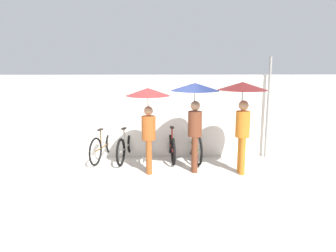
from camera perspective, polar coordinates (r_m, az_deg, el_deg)
The scene contains 11 objects.
ground_plane at distance 7.39m, azimuth -3.73°, elevation -9.02°, with size 30.00×30.00×0.00m, color #B7B2A8.
back_wall at distance 8.80m, azimuth -3.33°, elevation 1.71°, with size 11.35×0.12×2.20m.
parked_bicycle_0 at distance 8.77m, azimuth -11.07°, elevation -3.37°, with size 0.57×1.70×1.04m.
parked_bicycle_1 at distance 8.67m, azimuth -7.26°, elevation -3.49°, with size 0.47×1.76×1.01m.
parked_bicycle_2 at distance 8.64m, azimuth -3.35°, elevation -3.46°, with size 0.44×1.73×1.08m.
parked_bicycle_3 at distance 8.63m, azimuth 0.57°, elevation -3.49°, with size 0.44×1.65×1.00m.
parked_bicycle_4 at distance 8.62m, azimuth 4.51°, elevation -3.28°, with size 0.44×1.74×0.99m.
pedestrian_leading at distance 7.44m, azimuth -3.49°, elevation 3.51°, with size 1.02×1.02×1.96m.
pedestrian_center at distance 7.55m, azimuth 4.71°, elevation 4.54°, with size 1.13×1.13×2.07m.
pedestrian_trailing at distance 7.57m, azimuth 12.86°, elevation 4.43°, with size 1.11×1.11×2.10m.
awning_pole at distance 9.01m, azimuth 17.00°, elevation 2.97°, with size 0.07×0.07×2.67m.
Camera 1 is at (0.33, -6.92, 2.57)m, focal length 35.00 mm.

